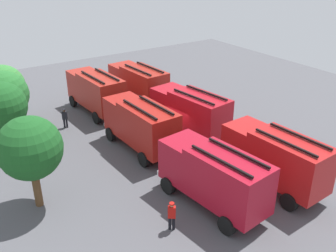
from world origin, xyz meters
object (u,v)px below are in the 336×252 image
at_px(firefighter_2, 172,215).
at_px(tree_1, 2,106).
at_px(fire_truck_1, 190,111).
at_px(traffic_cone_0, 215,171).
at_px(fire_truck_4, 141,123).
at_px(tree_3, 3,87).
at_px(fire_truck_2, 138,83).
at_px(firefighter_3, 65,117).
at_px(fire_truck_5, 96,90).
at_px(fire_truck_0, 275,157).
at_px(firefighter_1, 174,97).
at_px(tree_2, 5,95).
at_px(tree_0, 30,149).
at_px(firefighter_0, 190,106).
at_px(fire_truck_3, 213,175).

relative_size(firefighter_2, tree_1, 0.32).
xyz_separation_m(fire_truck_1, traffic_cone_0, (-6.00, 2.27, -1.80)).
relative_size(fire_truck_4, tree_3, 1.33).
bearing_deg(fire_truck_2, tree_1, 100.11).
xyz_separation_m(fire_truck_1, firefighter_3, (6.99, 7.95, -1.20)).
xyz_separation_m(fire_truck_5, traffic_cone_0, (-14.57, -2.05, -1.80)).
relative_size(fire_truck_1, fire_truck_5, 1.02).
relative_size(fire_truck_0, fire_truck_2, 1.00).
bearing_deg(fire_truck_5, fire_truck_4, 175.51).
distance_m(firefighter_1, tree_2, 15.23).
bearing_deg(tree_0, fire_truck_0, -115.79).
height_order(tree_0, tree_1, tree_0).
xyz_separation_m(firefighter_0, firefighter_2, (-12.02, 10.19, 0.05)).
bearing_deg(tree_1, fire_truck_0, -137.33).
bearing_deg(traffic_cone_0, fire_truck_1, -20.75).
xyz_separation_m(fire_truck_4, traffic_cone_0, (-6.08, -2.24, -1.80)).
bearing_deg(tree_0, fire_truck_1, -78.99).
bearing_deg(fire_truck_5, firefighter_1, -113.45).
relative_size(fire_truck_3, traffic_cone_0, 10.45).
xyz_separation_m(fire_truck_2, firefighter_2, (-17.11, 7.75, -1.17)).
distance_m(fire_truck_5, tree_1, 9.40).
distance_m(fire_truck_1, firefighter_2, 11.75).
bearing_deg(traffic_cone_0, fire_truck_2, -9.07).
height_order(firefighter_3, tree_1, tree_1).
bearing_deg(tree_0, tree_3, -5.72).
height_order(fire_truck_1, fire_truck_2, same).
distance_m(fire_truck_0, fire_truck_1, 8.87).
bearing_deg(firefighter_0, fire_truck_5, -161.16).
bearing_deg(tree_1, fire_truck_4, -121.09).
relative_size(fire_truck_0, tree_3, 1.33).
bearing_deg(traffic_cone_0, firefighter_3, 23.62).
height_order(fire_truck_2, firefighter_1, fire_truck_2).
height_order(fire_truck_0, firefighter_0, fire_truck_0).
bearing_deg(fire_truck_5, firefighter_3, 110.38).
distance_m(firefighter_0, firefighter_1, 2.76).
bearing_deg(firefighter_3, fire_truck_1, 79.41).
distance_m(fire_truck_2, firefighter_1, 3.73).
bearing_deg(firefighter_3, firefighter_2, 31.51).
xyz_separation_m(tree_1, tree_3, (4.45, -1.07, -0.02)).
height_order(firefighter_3, tree_3, tree_3).
distance_m(tree_0, tree_1, 7.71).
bearing_deg(firefighter_0, tree_1, -130.07).
distance_m(fire_truck_1, tree_2, 14.36).
height_order(firefighter_1, tree_1, tree_1).
bearing_deg(tree_2, tree_0, 175.17).
relative_size(firefighter_0, tree_0, 0.29).
bearing_deg(firefighter_1, fire_truck_4, 116.83).
xyz_separation_m(fire_truck_0, tree_1, (14.03, 12.93, 1.56)).
xyz_separation_m(firefighter_0, tree_3, (6.35, 14.32, 2.76)).
height_order(fire_truck_1, traffic_cone_0, fire_truck_1).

